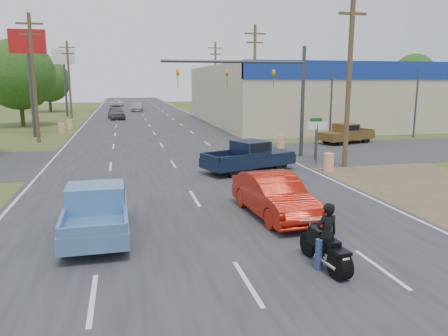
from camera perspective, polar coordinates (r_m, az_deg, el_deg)
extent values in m
plane|color=#39481C|center=(10.92, 3.08, -14.84)|extent=(200.00, 200.00, 0.00)
cube|color=#2D2D30|center=(49.73, -9.75, 5.50)|extent=(15.00, 180.00, 0.02)
cube|color=#2D2D30|center=(27.98, -7.11, 1.25)|extent=(120.00, 10.00, 0.02)
cube|color=brown|center=(24.27, 21.90, -1.01)|extent=(8.00, 18.00, 0.01)
cube|color=#B7A88C|center=(60.44, 22.46, 8.93)|extent=(50.00, 28.00, 6.60)
cylinder|color=#4C3823|center=(25.55, 16.02, 11.23)|extent=(0.28, 0.28, 10.00)
cube|color=#4C3823|center=(25.81, 16.45, 18.79)|extent=(1.60, 0.14, 0.14)
cylinder|color=#4C3823|center=(42.24, 4.01, 11.44)|extent=(0.28, 0.28, 10.00)
cube|color=#4C3823|center=(42.47, 4.09, 17.11)|extent=(2.00, 0.14, 0.14)
cube|color=#4C3823|center=(42.39, 4.07, 16.04)|extent=(1.60, 0.14, 0.14)
cylinder|color=#4C3823|center=(59.70, -1.11, 11.38)|extent=(0.28, 0.28, 10.00)
cube|color=#4C3823|center=(59.86, -1.13, 15.40)|extent=(2.00, 0.14, 0.14)
cube|color=#4C3823|center=(59.81, -1.12, 14.63)|extent=(1.60, 0.14, 0.14)
cylinder|color=#4C3823|center=(38.03, -23.58, 10.58)|extent=(0.28, 0.28, 10.00)
cube|color=#4C3823|center=(38.29, -24.09, 16.86)|extent=(2.00, 0.14, 0.14)
cube|color=#4C3823|center=(38.20, -23.99, 15.67)|extent=(1.60, 0.14, 0.14)
cylinder|color=#4C3823|center=(61.80, -19.56, 10.74)|extent=(0.28, 0.28, 10.00)
cube|color=#4C3823|center=(61.95, -19.82, 14.62)|extent=(2.00, 0.14, 0.14)
cube|color=#4C3823|center=(61.90, -19.77, 13.88)|extent=(1.60, 0.14, 0.14)
cylinder|color=#422D19|center=(52.63, -24.87, 6.70)|extent=(0.44, 0.44, 3.24)
sphere|color=#184313|center=(52.55, -25.23, 11.00)|extent=(7.56, 7.56, 7.56)
cylinder|color=#422D19|center=(76.37, -21.75, 7.88)|extent=(0.44, 0.44, 2.88)
sphere|color=#184313|center=(76.29, -21.95, 10.51)|extent=(6.72, 6.72, 6.72)
cylinder|color=#422D19|center=(98.24, 23.35, 8.53)|extent=(0.44, 0.44, 3.60)
sphere|color=#184313|center=(98.21, 23.56, 11.09)|extent=(8.40, 8.40, 8.40)
cylinder|color=#422D19|center=(109.48, 4.55, 9.53)|extent=(0.44, 0.44, 3.42)
sphere|color=#184313|center=(109.45, 4.58, 11.72)|extent=(7.98, 7.98, 7.98)
cylinder|color=orange|center=(24.35, 13.49, 0.72)|extent=(0.56, 0.56, 1.00)
cylinder|color=orange|center=(32.22, 7.45, 3.43)|extent=(0.56, 0.56, 1.00)
cylinder|color=orange|center=(44.02, -20.45, 4.88)|extent=(0.56, 0.56, 1.00)
cylinder|color=orange|center=(47.93, -19.50, 5.41)|extent=(0.56, 0.56, 1.00)
cylinder|color=#3F3F44|center=(42.15, -23.90, 9.84)|extent=(0.30, 0.30, 9.00)
cube|color=#B21414|center=(42.28, -24.31, 14.85)|extent=(3.00, 0.35, 2.00)
cylinder|color=#3F3F44|center=(65.89, -20.02, 10.26)|extent=(0.30, 0.30, 9.00)
cube|color=white|center=(65.97, -20.24, 13.47)|extent=(3.00, 0.35, 2.00)
cylinder|color=#3F3F44|center=(26.11, 12.02, 3.03)|extent=(0.08, 0.08, 2.40)
cube|color=white|center=(25.98, 12.12, 5.43)|extent=(1.20, 0.05, 0.45)
cylinder|color=#3F3F44|center=(27.70, 11.85, 3.50)|extent=(0.08, 0.08, 2.40)
cube|color=#0C591E|center=(27.57, 11.95, 6.17)|extent=(0.80, 0.04, 0.22)
cylinder|color=#3F3F44|center=(28.75, 10.23, 8.43)|extent=(0.24, 0.24, 7.00)
cylinder|color=#3F3F44|center=(27.30, 1.43, 13.72)|extent=(9.00, 0.18, 0.18)
imported|color=gold|center=(28.01, 6.51, 12.66)|extent=(0.18, 0.40, 1.10)
imported|color=gold|center=(27.17, 0.38, 12.78)|extent=(0.18, 0.40, 1.10)
imported|color=gold|center=(26.64, -6.07, 12.75)|extent=(0.18, 0.40, 1.10)
imported|color=#A41407|center=(15.80, 6.55, -3.63)|extent=(2.04, 4.81, 1.54)
cylinder|color=black|center=(11.35, 14.90, -12.26)|extent=(0.42, 0.73, 0.69)
cylinder|color=black|center=(12.53, 10.91, -9.79)|extent=(0.21, 0.70, 0.69)
cube|color=black|center=(11.84, 12.79, -9.56)|extent=(0.38, 1.28, 0.32)
cube|color=black|center=(11.98, 12.16, -8.21)|extent=(0.34, 0.61, 0.23)
cube|color=black|center=(11.54, 13.67, -9.27)|extent=(0.38, 0.61, 0.11)
cylinder|color=white|center=(12.16, 11.42, -6.69)|extent=(0.69, 0.13, 0.05)
cube|color=white|center=(11.09, 15.65, -11.57)|extent=(0.19, 0.04, 0.13)
imported|color=black|center=(11.66, 13.24, -8.92)|extent=(0.66, 0.47, 1.69)
cylinder|color=black|center=(15.92, -18.92, -5.52)|extent=(0.30, 0.76, 0.76)
cylinder|color=black|center=(15.85, -13.17, -5.28)|extent=(0.30, 0.76, 0.76)
cylinder|color=black|center=(13.13, -19.99, -9.15)|extent=(0.30, 0.76, 0.76)
cylinder|color=black|center=(13.04, -12.95, -8.88)|extent=(0.30, 0.76, 0.76)
cube|color=#5480B5|center=(14.40, -16.29, -6.26)|extent=(1.97, 4.95, 0.49)
cube|color=#5480B5|center=(15.73, -16.15, -3.59)|extent=(1.83, 1.90, 0.17)
cube|color=#5480B5|center=(14.32, -16.41, -3.68)|extent=(1.77, 1.50, 0.80)
cube|color=black|center=(14.28, -16.44, -3.13)|extent=(1.80, 1.21, 0.43)
cube|color=#5480B5|center=(11.99, -16.82, -7.92)|extent=(1.74, 0.10, 0.28)
cylinder|color=black|center=(25.21, 4.90, 1.09)|extent=(0.83, 0.55, 0.78)
cylinder|color=black|center=(23.96, 7.32, 0.51)|extent=(0.83, 0.55, 0.78)
cylinder|color=black|center=(23.47, -0.95, 0.38)|extent=(0.83, 0.55, 0.78)
cylinder|color=black|center=(22.13, 1.32, -0.29)|extent=(0.83, 0.55, 0.78)
cube|color=#101B32|center=(23.62, 3.23, 0.96)|extent=(5.44, 3.60, 0.51)
cube|color=#101B32|center=(24.49, 6.11, 2.04)|extent=(2.45, 2.41, 0.18)
cube|color=#101B32|center=(23.57, 3.45, 2.57)|extent=(2.05, 2.21, 0.83)
cube|color=black|center=(23.55, 3.45, 2.92)|extent=(1.78, 2.14, 0.44)
cube|color=#101B32|center=(22.18, -1.93, 1.32)|extent=(0.70, 1.71, 0.29)
cylinder|color=black|center=(34.48, 15.00, 3.42)|extent=(0.77, 0.49, 0.72)
cylinder|color=black|center=(35.52, 13.22, 3.72)|extent=(0.77, 0.49, 0.72)
cylinder|color=black|center=(36.57, 18.03, 3.67)|extent=(0.77, 0.49, 0.72)
cylinder|color=black|center=(37.55, 16.27, 3.96)|extent=(0.77, 0.49, 0.72)
cube|color=brown|center=(35.99, 15.67, 4.01)|extent=(5.01, 3.22, 0.47)
cube|color=brown|center=(34.94, 14.13, 4.37)|extent=(2.24, 2.20, 0.16)
cube|color=brown|center=(35.86, 15.62, 4.97)|extent=(1.87, 2.02, 0.77)
cube|color=black|center=(35.84, 15.64, 5.19)|extent=(1.61, 1.97, 0.41)
cube|color=brown|center=(37.67, 18.08, 4.73)|extent=(0.61, 1.59, 0.27)
imported|color=#57565B|center=(59.02, -13.90, 7.00)|extent=(2.50, 5.05, 1.66)
imported|color=#ACACB1|center=(74.59, -11.29, 7.83)|extent=(2.44, 5.06, 1.42)
imported|color=white|center=(90.26, -13.76, 8.23)|extent=(2.75, 4.89, 1.29)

